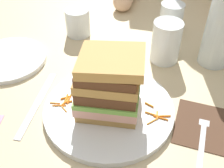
# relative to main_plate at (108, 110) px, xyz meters

# --- Properties ---
(ground_plane) EXTENTS (3.00, 3.00, 0.00)m
(ground_plane) POSITION_rel_main_plate_xyz_m (0.01, 0.00, -0.01)
(ground_plane) COLOR #C6B289
(main_plate) EXTENTS (0.27, 0.27, 0.01)m
(main_plate) POSITION_rel_main_plate_xyz_m (0.00, 0.00, 0.00)
(main_plate) COLOR white
(main_plate) RESTS_ON ground_plane
(sandwich) EXTENTS (0.13, 0.12, 0.13)m
(sandwich) POSITION_rel_main_plate_xyz_m (0.00, -0.00, 0.07)
(sandwich) COLOR tan
(sandwich) RESTS_ON main_plate
(carrot_shred_0) EXTENTS (0.03, 0.01, 0.00)m
(carrot_shred_0) POSITION_rel_main_plate_xyz_m (-0.10, -0.02, 0.01)
(carrot_shred_0) COLOR orange
(carrot_shred_0) RESTS_ON main_plate
(carrot_shred_1) EXTENTS (0.02, 0.02, 0.00)m
(carrot_shred_1) POSITION_rel_main_plate_xyz_m (-0.07, -0.00, 0.01)
(carrot_shred_1) COLOR orange
(carrot_shred_1) RESTS_ON main_plate
(carrot_shred_2) EXTENTS (0.02, 0.01, 0.00)m
(carrot_shred_2) POSITION_rel_main_plate_xyz_m (-0.11, -0.01, 0.01)
(carrot_shred_2) COLOR orange
(carrot_shred_2) RESTS_ON main_plate
(carrot_shred_3) EXTENTS (0.02, 0.02, 0.00)m
(carrot_shred_3) POSITION_rel_main_plate_xyz_m (-0.10, 0.00, 0.01)
(carrot_shred_3) COLOR orange
(carrot_shred_3) RESTS_ON main_plate
(carrot_shred_4) EXTENTS (0.01, 0.02, 0.00)m
(carrot_shred_4) POSITION_rel_main_plate_xyz_m (-0.09, -0.01, 0.01)
(carrot_shred_4) COLOR orange
(carrot_shred_4) RESTS_ON main_plate
(carrot_shred_5) EXTENTS (0.02, 0.01, 0.00)m
(carrot_shred_5) POSITION_rel_main_plate_xyz_m (-0.09, -0.03, 0.01)
(carrot_shred_5) COLOR orange
(carrot_shred_5) RESTS_ON main_plate
(carrot_shred_6) EXTENTS (0.01, 0.02, 0.00)m
(carrot_shred_6) POSITION_rel_main_plate_xyz_m (-0.09, 0.01, 0.01)
(carrot_shred_6) COLOR orange
(carrot_shred_6) RESTS_ON main_plate
(carrot_shred_7) EXTENTS (0.02, 0.01, 0.00)m
(carrot_shred_7) POSITION_rel_main_plate_xyz_m (-0.09, -0.01, 0.01)
(carrot_shred_7) COLOR orange
(carrot_shred_7) RESTS_ON main_plate
(carrot_shred_8) EXTENTS (0.00, 0.03, 0.00)m
(carrot_shred_8) POSITION_rel_main_plate_xyz_m (-0.09, 0.01, 0.01)
(carrot_shred_8) COLOR orange
(carrot_shred_8) RESTS_ON main_plate
(carrot_shred_9) EXTENTS (0.01, 0.02, 0.00)m
(carrot_shred_9) POSITION_rel_main_plate_xyz_m (-0.09, -0.00, 0.01)
(carrot_shred_9) COLOR orange
(carrot_shred_9) RESTS_ON main_plate
(carrot_shred_10) EXTENTS (0.01, 0.02, 0.00)m
(carrot_shred_10) POSITION_rel_main_plate_xyz_m (0.10, 0.00, 0.01)
(carrot_shred_10) COLOR orange
(carrot_shred_10) RESTS_ON main_plate
(carrot_shred_11) EXTENTS (0.02, 0.01, 0.00)m
(carrot_shred_11) POSITION_rel_main_plate_xyz_m (0.08, 0.03, 0.01)
(carrot_shred_11) COLOR orange
(carrot_shred_11) RESTS_ON main_plate
(carrot_shred_12) EXTENTS (0.03, 0.01, 0.00)m
(carrot_shred_12) POSITION_rel_main_plate_xyz_m (0.11, -0.00, 0.01)
(carrot_shred_12) COLOR orange
(carrot_shred_12) RESTS_ON main_plate
(carrot_shred_13) EXTENTS (0.02, 0.02, 0.00)m
(carrot_shred_13) POSITION_rel_main_plate_xyz_m (0.09, -0.01, 0.01)
(carrot_shred_13) COLOR orange
(carrot_shred_13) RESTS_ON main_plate
(carrot_shred_14) EXTENTS (0.03, 0.01, 0.00)m
(carrot_shred_14) POSITION_rel_main_plate_xyz_m (0.09, -0.00, 0.01)
(carrot_shred_14) COLOR orange
(carrot_shred_14) RESTS_ON main_plate
(carrot_shred_15) EXTENTS (0.03, 0.01, 0.00)m
(carrot_shred_15) POSITION_rel_main_plate_xyz_m (0.11, 0.01, 0.01)
(carrot_shred_15) COLOR orange
(carrot_shred_15) RESTS_ON main_plate
(napkin_dark) EXTENTS (0.12, 0.13, 0.00)m
(napkin_dark) POSITION_rel_main_plate_xyz_m (0.19, 0.01, -0.00)
(napkin_dark) COLOR #4C3323
(napkin_dark) RESTS_ON ground_plane
(fork) EXTENTS (0.03, 0.17, 0.00)m
(fork) POSITION_rel_main_plate_xyz_m (0.19, -0.01, -0.00)
(fork) COLOR silver
(fork) RESTS_ON napkin_dark
(knife) EXTENTS (0.03, 0.20, 0.00)m
(knife) POSITION_rel_main_plate_xyz_m (-0.15, -0.02, -0.00)
(knife) COLOR silver
(knife) RESTS_ON ground_plane
(juice_glass) EXTENTS (0.07, 0.07, 0.10)m
(juice_glass) POSITION_rel_main_plate_xyz_m (0.09, 0.22, 0.04)
(juice_glass) COLOR white
(juice_glass) RESTS_ON ground_plane
(water_bottle) EXTENTS (0.07, 0.07, 0.24)m
(water_bottle) POSITION_rel_main_plate_xyz_m (0.21, 0.23, 0.10)
(water_bottle) COLOR silver
(water_bottle) RESTS_ON ground_plane
(empty_tumbler_0) EXTENTS (0.07, 0.07, 0.08)m
(empty_tumbler_0) POSITION_rel_main_plate_xyz_m (-0.16, 0.28, 0.03)
(empty_tumbler_0) COLOR silver
(empty_tumbler_0) RESTS_ON ground_plane
(empty_tumbler_1) EXTENTS (0.07, 0.07, 0.09)m
(empty_tumbler_1) POSITION_rel_main_plate_xyz_m (0.09, 0.34, 0.04)
(empty_tumbler_1) COLOR silver
(empty_tumbler_1) RESTS_ON ground_plane
(side_plate) EXTENTS (0.19, 0.19, 0.01)m
(side_plate) POSITION_rel_main_plate_xyz_m (-0.29, 0.11, -0.00)
(side_plate) COLOR white
(side_plate) RESTS_ON ground_plane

